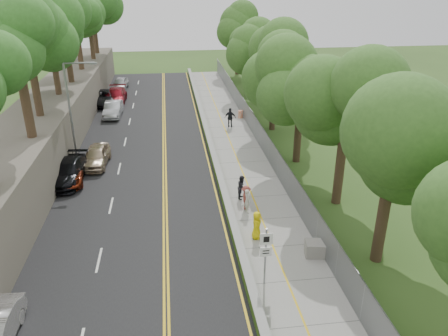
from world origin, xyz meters
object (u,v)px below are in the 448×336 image
at_px(streetlight, 72,106).
at_px(construction_barrel, 241,114).
at_px(car_2, 68,173).
at_px(painter_0, 257,225).
at_px(person_far, 230,118).
at_px(concrete_block, 316,249).
at_px(signpost, 266,250).

relative_size(streetlight, construction_barrel, 9.85).
xyz_separation_m(streetlight, car_2, (-0.14, -3.93, -3.94)).
distance_m(painter_0, person_far, 19.96).
xyz_separation_m(concrete_block, person_far, (-1.50, 21.95, 0.56)).
distance_m(construction_barrel, painter_0, 22.93).
xyz_separation_m(construction_barrel, car_2, (-14.90, -13.68, 0.25)).
distance_m(streetlight, concrete_block, 21.49).
xyz_separation_m(signpost, concrete_block, (3.25, 1.98, -1.52)).
xyz_separation_m(concrete_block, painter_0, (-2.85, 2.04, 0.44)).
height_order(concrete_block, car_2, car_2).
relative_size(concrete_block, car_2, 0.25).
bearing_deg(person_far, construction_barrel, -102.00).
bearing_deg(signpost, car_2, 131.68).
bearing_deg(construction_barrel, concrete_block, -90.00).
bearing_deg(streetlight, car_2, -92.01).
bearing_deg(construction_barrel, car_2, -137.45).
bearing_deg(painter_0, signpost, -165.39).
xyz_separation_m(streetlight, signpost, (11.51, -17.02, -2.68)).
distance_m(concrete_block, car_2, 18.59).
height_order(signpost, painter_0, signpost).
distance_m(car_2, painter_0, 15.08).
xyz_separation_m(streetlight, concrete_block, (14.76, -15.04, -4.19)).
relative_size(car_2, painter_0, 2.86).
height_order(streetlight, car_2, streetlight).
bearing_deg(person_far, painter_0, 102.00).
relative_size(painter_0, person_far, 0.87).
height_order(streetlight, person_far, streetlight).
relative_size(car_2, person_far, 2.49).
relative_size(construction_barrel, concrete_block, 0.68).
relative_size(streetlight, concrete_block, 6.74).
distance_m(concrete_block, person_far, 22.01).
height_order(construction_barrel, person_far, person_far).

